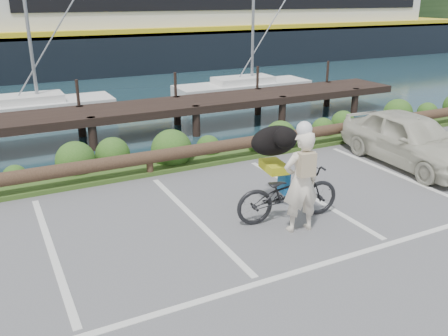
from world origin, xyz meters
The scene contains 7 objects.
ground centered at (0.00, 0.00, 0.00)m, with size 72.00×72.00×0.00m, color #59585B.
vegetation_strip centered at (0.00, 5.30, 0.05)m, with size 34.00×1.60×0.10m, color #3D5B21.
log_rail centered at (0.00, 4.60, 0.00)m, with size 32.00×0.30×0.60m, color #443021, non-canonical shape.
bicycle centered at (1.56, 1.22, 0.53)m, with size 0.71×2.03×1.07m, color black.
cyclist centered at (1.49, 0.75, 0.93)m, with size 0.68×0.44×1.86m, color white.
dog centered at (1.65, 1.86, 1.36)m, with size 1.02×0.50×0.59m, color black.
parked_car centered at (6.02, 2.46, 0.66)m, with size 1.55×3.84×1.31m, color beige.
Camera 1 is at (-3.19, -5.47, 3.97)m, focal length 38.00 mm.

